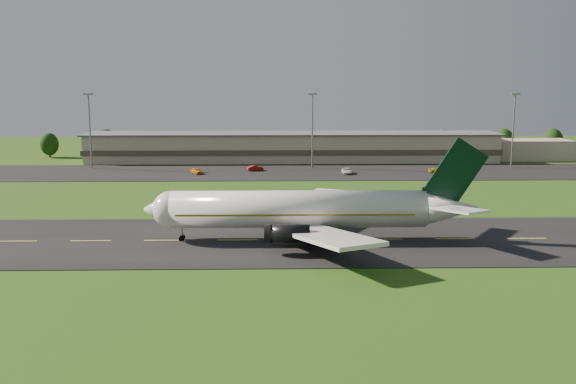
{
  "coord_description": "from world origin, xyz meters",
  "views": [
    {
      "loc": [
        -5.41,
        -93.95,
        23.9
      ],
      "look_at": [
        -3.18,
        8.0,
        6.0
      ],
      "focal_mm": 40.0,
      "sensor_mm": 36.0,
      "label": 1
    }
  ],
  "objects_px": {
    "light_mast_east": "(514,121)",
    "service_vehicle_a": "(196,171)",
    "service_vehicle_c": "(347,171)",
    "terminal": "(314,147)",
    "service_vehicle_b": "(255,168)",
    "light_mast_west": "(90,122)",
    "service_vehicle_d": "(437,171)",
    "light_mast_centre": "(312,121)",
    "airliner": "(304,210)"
  },
  "relations": [
    {
      "from": "service_vehicle_d",
      "to": "airliner",
      "type": "bearing_deg",
      "value": 156.79
    },
    {
      "from": "light_mast_east",
      "to": "light_mast_west",
      "type": "bearing_deg",
      "value": 180.0
    },
    {
      "from": "light_mast_centre",
      "to": "service_vehicle_d",
      "type": "relative_size",
      "value": 4.9
    },
    {
      "from": "light_mast_east",
      "to": "service_vehicle_a",
      "type": "xyz_separation_m",
      "value": [
        -85.39,
        -10.76,
        -11.91
      ]
    },
    {
      "from": "light_mast_east",
      "to": "service_vehicle_b",
      "type": "bearing_deg",
      "value": -175.32
    },
    {
      "from": "service_vehicle_c",
      "to": "service_vehicle_a",
      "type": "bearing_deg",
      "value": 178.95
    },
    {
      "from": "service_vehicle_c",
      "to": "service_vehicle_d",
      "type": "relative_size",
      "value": 1.25
    },
    {
      "from": "light_mast_west",
      "to": "light_mast_centre",
      "type": "relative_size",
      "value": 1.0
    },
    {
      "from": "airliner",
      "to": "service_vehicle_c",
      "type": "distance_m",
      "value": 69.98
    },
    {
      "from": "light_mast_west",
      "to": "service_vehicle_d",
      "type": "relative_size",
      "value": 4.9
    },
    {
      "from": "light_mast_west",
      "to": "light_mast_east",
      "type": "height_order",
      "value": "same"
    },
    {
      "from": "light_mast_west",
      "to": "service_vehicle_d",
      "type": "xyz_separation_m",
      "value": [
        91.71,
        -10.54,
        -12.04
      ]
    },
    {
      "from": "service_vehicle_a",
      "to": "service_vehicle_d",
      "type": "height_order",
      "value": "service_vehicle_a"
    },
    {
      "from": "light_mast_west",
      "to": "service_vehicle_a",
      "type": "height_order",
      "value": "light_mast_west"
    },
    {
      "from": "light_mast_east",
      "to": "service_vehicle_d",
      "type": "relative_size",
      "value": 4.9
    },
    {
      "from": "light_mast_centre",
      "to": "service_vehicle_b",
      "type": "xyz_separation_m",
      "value": [
        -15.37,
        -5.76,
        -11.93
      ]
    },
    {
      "from": "service_vehicle_b",
      "to": "service_vehicle_d",
      "type": "height_order",
      "value": "service_vehicle_b"
    },
    {
      "from": "airliner",
      "to": "service_vehicle_b",
      "type": "height_order",
      "value": "airliner"
    },
    {
      "from": "service_vehicle_a",
      "to": "service_vehicle_c",
      "type": "distance_m",
      "value": 38.67
    },
    {
      "from": "airliner",
      "to": "light_mast_centre",
      "type": "bearing_deg",
      "value": 86.06
    },
    {
      "from": "service_vehicle_c",
      "to": "airliner",
      "type": "bearing_deg",
      "value": -101.58
    },
    {
      "from": "light_mast_west",
      "to": "light_mast_centre",
      "type": "height_order",
      "value": "same"
    },
    {
      "from": "service_vehicle_b",
      "to": "service_vehicle_c",
      "type": "bearing_deg",
      "value": -118.88
    },
    {
      "from": "light_mast_west",
      "to": "service_vehicle_a",
      "type": "xyz_separation_m",
      "value": [
        29.61,
        -10.76,
        -11.91
      ]
    },
    {
      "from": "light_mast_centre",
      "to": "service_vehicle_b",
      "type": "height_order",
      "value": "light_mast_centre"
    },
    {
      "from": "airliner",
      "to": "terminal",
      "type": "xyz_separation_m",
      "value": [
        7.36,
        96.19,
        -0.67
      ]
    },
    {
      "from": "service_vehicle_c",
      "to": "service_vehicle_d",
      "type": "bearing_deg",
      "value": 2.75
    },
    {
      "from": "terminal",
      "to": "service_vehicle_b",
      "type": "xyz_separation_m",
      "value": [
        -16.78,
        -21.94,
        -3.19
      ]
    },
    {
      "from": "light_mast_west",
      "to": "service_vehicle_c",
      "type": "distance_m",
      "value": 70.27
    },
    {
      "from": "service_vehicle_a",
      "to": "service_vehicle_c",
      "type": "height_order",
      "value": "service_vehicle_a"
    },
    {
      "from": "light_mast_east",
      "to": "service_vehicle_a",
      "type": "relative_size",
      "value": 4.74
    },
    {
      "from": "airliner",
      "to": "service_vehicle_a",
      "type": "bearing_deg",
      "value": 109.75
    },
    {
      "from": "terminal",
      "to": "light_mast_west",
      "type": "relative_size",
      "value": 7.13
    },
    {
      "from": "airliner",
      "to": "service_vehicle_b",
      "type": "xyz_separation_m",
      "value": [
        -9.41,
        74.25,
        -3.86
      ]
    },
    {
      "from": "service_vehicle_a",
      "to": "service_vehicle_b",
      "type": "distance_m",
      "value": 15.83
    },
    {
      "from": "terminal",
      "to": "service_vehicle_b",
      "type": "bearing_deg",
      "value": -127.4
    },
    {
      "from": "service_vehicle_d",
      "to": "light_mast_west",
      "type": "bearing_deg",
      "value": 88.71
    },
    {
      "from": "light_mast_centre",
      "to": "service_vehicle_c",
      "type": "xyz_separation_m",
      "value": [
        8.27,
        -11.59,
        -11.91
      ]
    },
    {
      "from": "service_vehicle_a",
      "to": "service_vehicle_c",
      "type": "relative_size",
      "value": 0.83
    },
    {
      "from": "airliner",
      "to": "service_vehicle_c",
      "type": "xyz_separation_m",
      "value": [
        14.24,
        68.41,
        -3.84
      ]
    },
    {
      "from": "service_vehicle_a",
      "to": "service_vehicle_b",
      "type": "bearing_deg",
      "value": -14.44
    },
    {
      "from": "airliner",
      "to": "light_mast_west",
      "type": "xyz_separation_m",
      "value": [
        -54.04,
        80.0,
        8.08
      ]
    },
    {
      "from": "service_vehicle_b",
      "to": "service_vehicle_c",
      "type": "distance_m",
      "value": 24.36
    },
    {
      "from": "light_mast_centre",
      "to": "terminal",
      "type": "bearing_deg",
      "value": 85.05
    },
    {
      "from": "airliner",
      "to": "service_vehicle_c",
      "type": "bearing_deg",
      "value": 78.56
    },
    {
      "from": "light_mast_east",
      "to": "light_mast_centre",
      "type": "bearing_deg",
      "value": 180.0
    },
    {
      "from": "light_mast_west",
      "to": "service_vehicle_d",
      "type": "distance_m",
      "value": 93.09
    },
    {
      "from": "terminal",
      "to": "service_vehicle_d",
      "type": "relative_size",
      "value": 34.94
    },
    {
      "from": "light_mast_east",
      "to": "service_vehicle_c",
      "type": "relative_size",
      "value": 3.91
    },
    {
      "from": "airliner",
      "to": "service_vehicle_d",
      "type": "relative_size",
      "value": 12.34
    }
  ]
}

